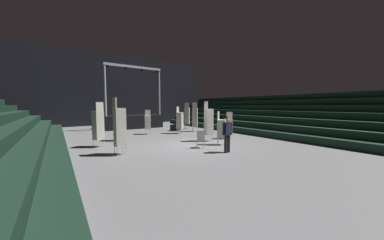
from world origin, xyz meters
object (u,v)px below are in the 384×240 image
chair_stack_rear_left (148,122)px  chair_stack_mid_left (221,128)px  man_with_tie (227,132)px  chair_stack_rear_right (180,120)px  stage_riser (131,121)px  chair_stack_mid_right (195,117)px  equipment_road_case (175,127)px  chair_stack_rear_centre (98,125)px  chair_stack_aisle_right (228,125)px  loose_chair_near_man (200,138)px  chair_stack_aisle_left (187,116)px  chair_stack_mid_centre (209,121)px  chair_stack_front_left (118,125)px  chair_stack_front_right (120,127)px

chair_stack_rear_left → chair_stack_mid_left: bearing=129.0°
man_with_tie → chair_stack_rear_right: (1.43, 6.63, 0.10)m
stage_riser → chair_stack_mid_right: stage_riser is taller
man_with_tie → equipment_road_case: man_with_tie is taller
chair_stack_rear_centre → man_with_tie: bearing=-67.8°
chair_stack_rear_left → chair_stack_aisle_right: size_ratio=1.05×
stage_riser → loose_chair_near_man: (0.00, -11.31, -0.19)m
chair_stack_rear_left → chair_stack_rear_centre: 4.91m
chair_stack_mid_left → chair_stack_aisle_left: 8.34m
chair_stack_mid_right → chair_stack_rear_right: size_ratio=1.16×
stage_riser → chair_stack_mid_right: (3.61, -5.81, 0.51)m
man_with_tie → chair_stack_rear_centre: chair_stack_rear_centre is taller
chair_stack_rear_left → equipment_road_case: (2.89, 0.77, -0.67)m
chair_stack_aisle_left → loose_chair_near_man: 9.00m
chair_stack_rear_right → equipment_road_case: chair_stack_rear_right is taller
chair_stack_mid_centre → loose_chair_near_man: chair_stack_mid_centre is taller
chair_stack_mid_left → chair_stack_rear_left: size_ratio=1.00×
chair_stack_front_left → chair_stack_mid_right: chair_stack_mid_right is taller
chair_stack_mid_centre → chair_stack_aisle_right: bearing=99.6°
man_with_tie → equipment_road_case: 8.77m
chair_stack_mid_left → chair_stack_rear_right: 5.14m
chair_stack_front_left → chair_stack_aisle_right: size_ratio=1.09×
chair_stack_front_left → chair_stack_rear_left: (2.58, 1.59, -0.04)m
chair_stack_mid_centre → chair_stack_rear_right: 3.85m
chair_stack_mid_centre → equipment_road_case: (0.92, 5.69, -0.97)m
chair_stack_rear_right → chair_stack_rear_centre: bearing=-18.6°
chair_stack_front_right → chair_stack_rear_left: 6.30m
chair_stack_rear_left → chair_stack_aisle_left: 4.97m
man_with_tie → chair_stack_front_right: chair_stack_front_right is taller
loose_chair_near_man → chair_stack_mid_left: bearing=28.2°
chair_stack_front_right → chair_stack_mid_left: bearing=75.4°
stage_riser → chair_stack_rear_right: size_ratio=2.76×
chair_stack_mid_right → equipment_road_case: chair_stack_mid_right is taller
chair_stack_rear_right → loose_chair_near_man: chair_stack_rear_right is taller
chair_stack_front_left → chair_stack_mid_right: size_ratio=0.79×
chair_stack_mid_right → chair_stack_mid_centre: bearing=-72.8°
chair_stack_rear_centre → chair_stack_mid_right: bearing=-7.0°
chair_stack_aisle_left → chair_stack_front_right: bearing=-94.2°
chair_stack_mid_right → chair_stack_rear_left: (-3.94, 0.72, -0.29)m
chair_stack_rear_centre → equipment_road_case: 7.82m
chair_stack_mid_centre → chair_stack_aisle_left: same height
chair_stack_mid_centre → chair_stack_aisle_left: 7.09m
chair_stack_mid_right → loose_chair_near_man: bearing=-80.8°
chair_stack_rear_centre → loose_chair_near_man: bearing=-60.1°
chair_stack_front_right → loose_chair_near_man: bearing=71.3°
chair_stack_aisle_left → chair_stack_mid_left: bearing=-64.4°
chair_stack_aisle_left → equipment_road_case: size_ratio=2.75×
chair_stack_aisle_right → chair_stack_mid_centre: bearing=-159.7°
chair_stack_mid_left → chair_stack_rear_centre: (-5.79, 3.30, 0.25)m
chair_stack_mid_right → loose_chair_near_man: 6.61m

